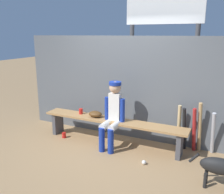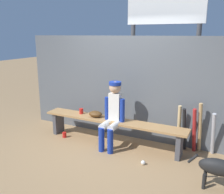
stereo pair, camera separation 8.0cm
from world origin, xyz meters
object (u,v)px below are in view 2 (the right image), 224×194
Objects in this scene: bat_wood_natural at (179,127)px; bat_aluminum_red at (194,131)px; scoreboard at (167,18)px; cup_on_bench at (81,111)px; bat_aluminum_silver at (213,134)px; bat_wood_tan at (200,128)px; dog at (223,169)px; player_seated at (112,112)px; baseball at (143,163)px; cup_on_ground at (64,135)px; dugout_bench at (112,125)px; baseball_glove at (96,114)px; bat_aluminum_black at (184,130)px.

bat_aluminum_red is at bearing -2.46° from bat_wood_natural.
scoreboard reaches higher than bat_wood_natural.
bat_aluminum_silver is at bearing 6.64° from cup_on_bench.
scoreboard is at bearing 45.33° from cup_on_bench.
bat_wood_tan is 2.33m from cup_on_bench.
bat_aluminum_silver is at bearing 101.94° from dog.
baseball is (0.76, -0.40, -0.65)m from player_seated.
player_seated is at bearing 3.14° from cup_on_ground.
bat_aluminum_silver is (0.23, -0.02, -0.07)m from bat_wood_tan.
dugout_bench is at bearing 9.54° from cup_on_ground.
baseball is (-0.38, -0.84, -0.39)m from bat_wood_natural.
bat_wood_tan is at bearing 10.72° from baseball_glove.
bat_aluminum_silver is 2.57m from scoreboard.
player_seated reaches higher than dugout_bench.
player_seated is 2.37m from scoreboard.
dugout_bench is 26.41× the size of cup_on_ground.
bat_aluminum_red is at bearing 4.50° from bat_aluminum_black.
baseball_glove is 0.33× the size of bat_aluminum_red.
scoreboard is at bearing 138.17° from bat_aluminum_silver.
bat_wood_natural is 0.28m from bat_aluminum_red.
baseball_glove is 0.38m from cup_on_bench.
player_seated is 1.34m from bat_aluminum_black.
bat_aluminum_silver is at bearing 10.43° from cup_on_ground.
baseball_glove is at bearing 180.00° from dugout_bench.
baseball is 1.25m from dog.
bat_aluminum_black is at bearing -13.95° from bat_wood_natural.
baseball_glove is at bearing -168.15° from bat_wood_natural.
cup_on_bench is 0.13× the size of dog.
dugout_bench is at bearing -113.30° from scoreboard.
bat_aluminum_silver is (0.59, 0.02, -0.03)m from bat_wood_natural.
baseball is (-0.48, -0.82, -0.38)m from bat_aluminum_black.
bat_wood_natural is 1.02× the size of dog.
cup_on_bench is (-1.95, -0.28, 0.12)m from bat_wood_natural.
bat_aluminum_black reaches higher than bat_aluminum_silver.
bat_aluminum_black is (1.25, 0.42, -0.27)m from player_seated.
baseball_glove is 3.78× the size of baseball.
cup_on_bench is at bearing -172.24° from bat_wood_tan.
dugout_bench is 3.43× the size of bat_aluminum_red.
bat_aluminum_black is 0.27m from bat_wood_tan.
baseball_glove reaches higher than cup_on_bench.
bat_aluminum_red is 0.90× the size of bat_wood_tan.
bat_wood_natural reaches higher than dog.
baseball_glove is 2.20m from bat_aluminum_silver.
cup_on_bench is (-2.05, -0.25, 0.14)m from bat_aluminum_black.
player_seated is at bearing 152.46° from baseball.
bat_aluminum_red reaches higher than baseball.
baseball_glove is at bearing -170.23° from bat_aluminum_red.
dugout_bench is 1.26m from bat_wood_natural.
cup_on_bench is (-2.22, -0.27, 0.13)m from bat_aluminum_red.
baseball_glove is at bearing 165.34° from player_seated.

